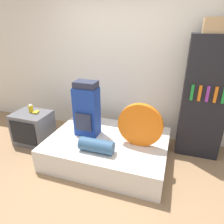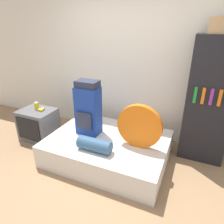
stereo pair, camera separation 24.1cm
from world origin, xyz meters
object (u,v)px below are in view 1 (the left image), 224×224
Objects in this scene: backpack at (87,110)px; cardboard_box at (215,25)px; sleeping_roll at (96,146)px; tent_bag at (140,125)px; bookshelf at (204,99)px; canister at (31,109)px; television at (33,128)px.

cardboard_box is (1.62, 0.60, 1.18)m from backpack.
backpack is 1.78× the size of sleeping_roll.
tent_bag is 0.34× the size of bookshelf.
cardboard_box reaches higher than sleeping_roll.
backpack is at bearing -2.41° from canister.
backpack is at bearing 127.92° from sleeping_roll.
bookshelf reaches higher than sleeping_roll.
canister is 2.84m from bookshelf.
cardboard_box is (2.71, 0.55, 1.32)m from canister.
cardboard_box is at bearing 37.84° from sleeping_roll.
bookshelf is 6.10× the size of cardboard_box.
backpack reaches higher than tent_bag.
sleeping_roll is (0.32, -0.41, -0.32)m from backpack.
canister is 0.45× the size of cardboard_box.
sleeping_roll is at bearing -142.67° from bookshelf.
cardboard_box reaches higher than canister.
backpack is 1.34× the size of tent_bag.
sleeping_roll is (-0.52, -0.35, -0.23)m from tent_bag.
bookshelf is at bearing 37.33° from sleeping_roll.
backpack is at bearing -159.74° from cardboard_box.
backpack is at bearing 0.09° from television.
canister is (-1.41, 0.46, 0.17)m from sleeping_roll.
sleeping_roll is at bearing -16.43° from television.
backpack is 1.18m from television.
television is at bearing -167.43° from cardboard_box.
bookshelf is at bearing 21.90° from cardboard_box.
cardboard_box is at bearing 40.04° from tent_bag.
sleeping_roll is 1.46m from television.
canister is at bearing 113.61° from television.
backpack is 1.79m from bookshelf.
backpack is 0.46× the size of bookshelf.
television is 2.89m from bookshelf.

